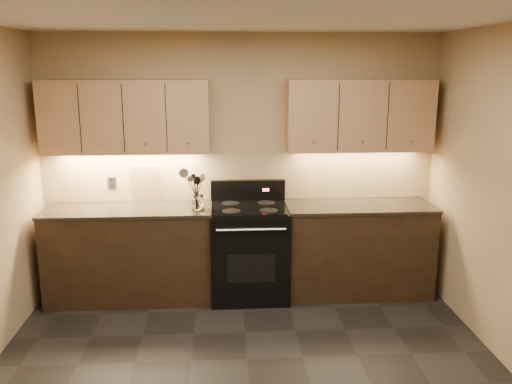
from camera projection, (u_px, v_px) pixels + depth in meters
ceiling at (249, 12)px, 3.29m from camera, size 4.00×4.00×0.00m
wall_back at (240, 164)px, 5.53m from camera, size 4.00×0.04×2.60m
counter_left at (131, 253)px, 5.36m from camera, size 1.62×0.62×0.93m
counter_right at (357, 249)px, 5.50m from camera, size 1.46×0.62×0.93m
stove at (249, 250)px, 5.41m from camera, size 0.76×0.68×1.14m
upper_cab_left at (126, 117)px, 5.21m from camera, size 1.60×0.30×0.70m
upper_cab_right at (359, 115)px, 5.34m from camera, size 1.44×0.30×0.70m
outlet_plate at (112, 183)px, 5.49m from camera, size 0.08×0.01×0.12m
utensil_crock at (198, 203)px, 5.20m from camera, size 0.14×0.14×0.14m
cutting_board at (146, 183)px, 5.48m from camera, size 0.31×0.11×0.38m
wooden_spoon at (194, 191)px, 5.17m from camera, size 0.16×0.08×0.34m
black_spoon at (196, 192)px, 5.18m from camera, size 0.08×0.11×0.32m
black_turner at (197, 191)px, 5.15m from camera, size 0.14×0.18×0.35m
steel_spatula at (199, 190)px, 5.18m from camera, size 0.19×0.14×0.36m
steel_skimmer at (202, 188)px, 5.15m from camera, size 0.26×0.11×0.41m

